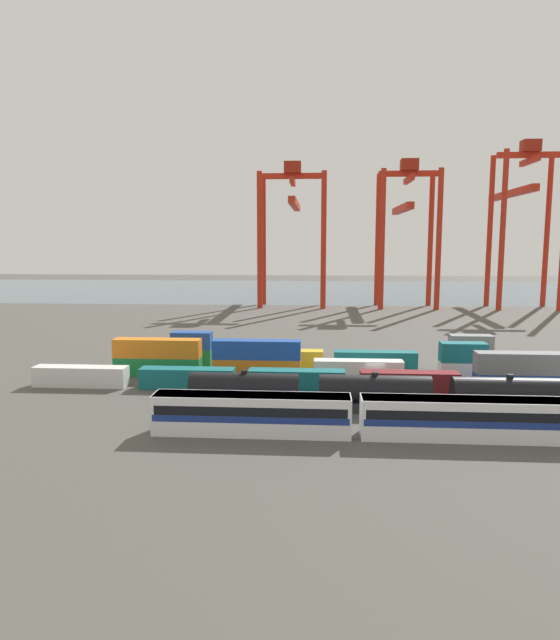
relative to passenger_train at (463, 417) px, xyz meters
name	(u,v)px	position (x,y,z in m)	size (l,w,h in m)	color
ground_plane	(356,333)	(-6.06, 62.30, -2.14)	(420.00, 420.00, 0.00)	#4C4944
harbour_water	(339,290)	(-6.06, 168.86, -2.14)	(400.00, 110.00, 0.01)	#475B6B
passenger_train	(463,417)	(0.00, 0.00, 0.00)	(59.29, 3.14, 3.90)	silver
freight_tank_row	(375,393)	(-7.44, 8.42, -0.08)	(41.15, 2.91, 4.37)	#232326
shipping_container_0	(81,376)	(-44.34, 16.69, -0.84)	(12.10, 2.44, 2.60)	silver
shipping_container_1	(187,378)	(-30.36, 16.69, -0.84)	(12.10, 2.44, 2.60)	#146066
shipping_container_2	(297,380)	(-16.37, 16.69, -0.84)	(12.10, 2.44, 2.60)	#146066
shipping_container_3	(409,382)	(-2.38, 16.69, -0.84)	(12.10, 2.44, 2.60)	maroon
shipping_container_4	(525,384)	(11.61, 16.69, -0.84)	(12.10, 2.44, 2.60)	#1C4299
shipping_container_5	(526,363)	(11.61, 16.69, 1.76)	(12.10, 2.44, 2.60)	slate
shipping_container_6	(158,366)	(-36.08, 23.20, -0.84)	(12.10, 2.44, 2.60)	#197538
shipping_container_7	(157,348)	(-36.08, 23.20, 1.76)	(12.10, 2.44, 2.60)	orange
shipping_container_8	(257,368)	(-22.16, 23.20, -0.84)	(12.10, 2.44, 2.60)	orange
shipping_container_9	(257,349)	(-22.16, 23.20, 1.76)	(12.10, 2.44, 2.60)	#1C4299
shipping_container_10	(358,369)	(-8.24, 23.20, -0.84)	(12.10, 2.44, 2.60)	silver
shipping_container_11	(462,371)	(5.68, 23.20, -0.84)	(6.04, 2.44, 2.60)	silver
shipping_container_12	(463,352)	(5.68, 23.20, 1.76)	(6.04, 2.44, 2.60)	#146066
shipping_container_14	(192,357)	(-32.72, 29.71, -0.84)	(6.04, 2.44, 2.60)	#197538
shipping_container_15	(192,340)	(-32.72, 29.71, 1.76)	(6.04, 2.44, 2.60)	#1C4299
shipping_container_16	(283,359)	(-19.01, 29.71, -0.84)	(12.10, 2.44, 2.60)	gold
shipping_container_17	(375,360)	(-5.30, 29.71, -0.84)	(12.10, 2.44, 2.60)	#146066
shipping_container_18	(470,361)	(8.41, 29.71, -0.84)	(6.04, 2.44, 2.60)	#146066
shipping_container_19	(471,344)	(8.41, 29.71, 1.76)	(6.04, 2.44, 2.60)	slate
gantry_crane_west	(293,218)	(-21.58, 115.63, 23.64)	(19.56, 41.37, 41.40)	red
gantry_crane_central	(406,219)	(11.24, 114.38, 23.11)	(17.02, 34.75, 41.79)	red
gantry_crane_east	(523,208)	(44.07, 115.13, 26.22)	(17.88, 40.38, 46.55)	red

